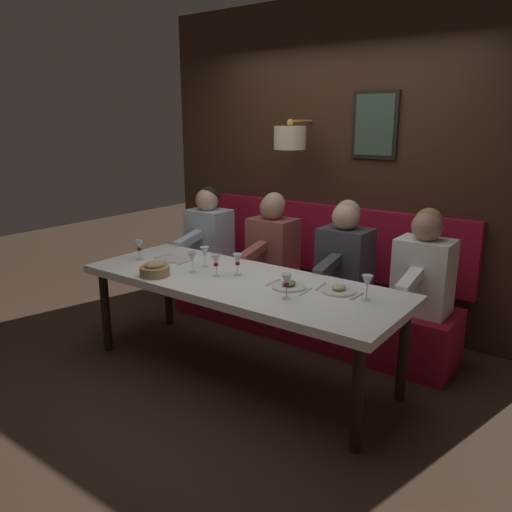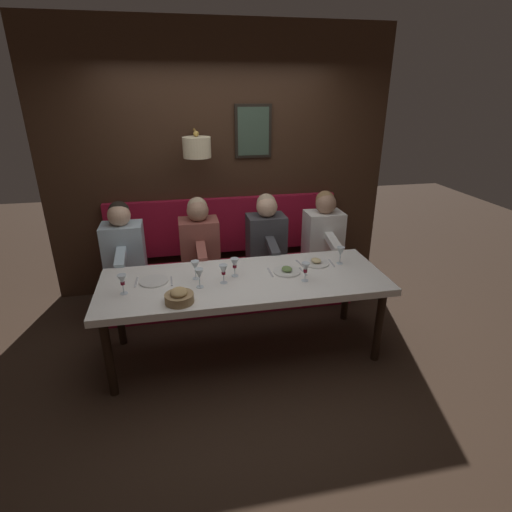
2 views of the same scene
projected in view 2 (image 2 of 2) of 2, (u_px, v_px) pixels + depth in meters
ground_plane at (245, 350)px, 3.70m from camera, size 12.00×12.00×0.00m
dining_table at (244, 285)px, 3.44m from camera, size 0.90×2.43×0.74m
banquette_bench at (231, 286)px, 4.42m from camera, size 0.52×2.63×0.45m
back_wall_panel at (221, 172)px, 4.49m from camera, size 0.59×3.83×2.90m
diner_nearest at (324, 229)px, 4.37m from camera, size 0.60×0.40×0.79m
diner_near at (266, 233)px, 4.25m from camera, size 0.60×0.40×0.79m
diner_middle at (199, 238)px, 4.12m from camera, size 0.60×0.40×0.79m
diner_far at (123, 243)px, 3.98m from camera, size 0.60×0.40×0.79m
place_setting_0 at (154, 281)px, 3.35m from camera, size 0.24×0.31×0.01m
place_setting_1 at (316, 262)px, 3.70m from camera, size 0.24×0.32×0.05m
place_setting_2 at (287, 271)px, 3.53m from camera, size 0.24×0.31×0.05m
wine_glass_0 at (341, 252)px, 3.66m from camera, size 0.07×0.07×0.16m
wine_glass_1 at (235, 264)px, 3.42m from camera, size 0.07×0.07×0.16m
wine_glass_2 at (199, 274)px, 3.22m from camera, size 0.07×0.07×0.16m
wine_glass_3 at (122, 280)px, 3.12m from camera, size 0.07×0.07×0.16m
wine_glass_4 at (195, 266)px, 3.37m from camera, size 0.07×0.07×0.16m
wine_glass_5 at (305, 268)px, 3.33m from camera, size 0.07×0.07×0.16m
wine_glass_6 at (223, 270)px, 3.29m from camera, size 0.07×0.07×0.16m
bread_bowl at (179, 297)px, 3.02m from camera, size 0.22×0.22×0.12m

